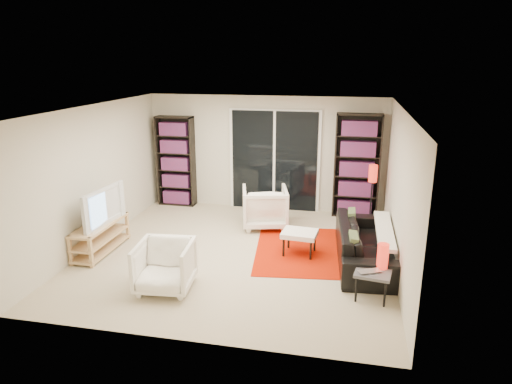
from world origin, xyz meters
TOP-DOWN VIEW (x-y plane):
  - floor at (0.00, 0.00)m, footprint 5.00×5.00m
  - wall_back at (0.00, 2.50)m, footprint 5.00×0.02m
  - wall_front at (0.00, -2.50)m, footprint 5.00×0.02m
  - wall_left at (-2.50, 0.00)m, footprint 0.02×5.00m
  - wall_right at (2.50, 0.00)m, footprint 0.02×5.00m
  - ceiling at (0.00, 0.00)m, footprint 5.00×5.00m
  - sliding_door at (0.20, 2.46)m, footprint 1.92×0.08m
  - bookshelf_left at (-1.95, 2.33)m, footprint 0.80×0.30m
  - bookshelf_right at (1.90, 2.33)m, footprint 0.90×0.30m
  - tv_stand at (-2.27, -0.37)m, footprint 0.41×1.29m
  - tv at (-2.25, -0.37)m, footprint 0.25×1.08m
  - rug at (1.04, 0.34)m, footprint 1.77×2.24m
  - sofa at (2.07, 0.11)m, footprint 1.00×2.22m
  - armchair_back at (0.21, 1.35)m, footprint 1.02×1.03m
  - armchair_front at (-0.70, -1.39)m, footprint 0.82×0.84m
  - ottoman at (1.01, 0.19)m, footprint 0.60×0.51m
  - side_table at (2.14, -1.05)m, footprint 0.53×0.53m
  - laptop at (2.10, -1.14)m, footprint 0.37×0.32m
  - table_lamp at (2.25, -0.93)m, footprint 0.15×0.15m
  - floor_lamp at (2.19, 1.79)m, footprint 0.18×0.18m

SIDE VIEW (x-z plane):
  - floor at x=0.00m, z-range 0.00..0.00m
  - rug at x=1.04m, z-range 0.00..0.01m
  - tv_stand at x=-2.27m, z-range 0.01..0.51m
  - sofa at x=2.07m, z-range 0.00..0.63m
  - ottoman at x=1.01m, z-range 0.15..0.55m
  - armchair_front at x=-0.70m, z-range 0.00..0.70m
  - side_table at x=2.14m, z-range 0.15..0.55m
  - armchair_back at x=0.21m, z-range 0.00..0.78m
  - laptop at x=2.10m, z-range 0.40..0.42m
  - table_lamp at x=2.25m, z-range 0.40..0.75m
  - tv at x=-2.25m, z-range 0.50..1.12m
  - floor_lamp at x=2.19m, z-range 0.30..1.51m
  - bookshelf_left at x=-1.95m, z-range 0.00..1.95m
  - sliding_door at x=0.20m, z-range -0.03..2.13m
  - bookshelf_right at x=1.90m, z-range 0.00..2.10m
  - wall_back at x=0.00m, z-range 0.00..2.40m
  - wall_front at x=0.00m, z-range 0.00..2.40m
  - wall_left at x=-2.50m, z-range 0.00..2.40m
  - wall_right at x=2.50m, z-range 0.00..2.40m
  - ceiling at x=0.00m, z-range 2.39..2.41m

